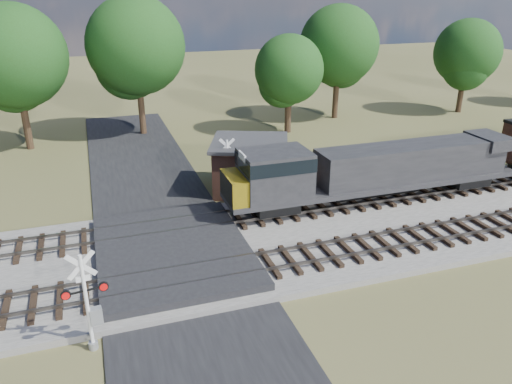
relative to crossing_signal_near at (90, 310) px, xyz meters
name	(u,v)px	position (x,y,z in m)	size (l,w,h in m)	color
ground	(175,264)	(3.75, 4.97, -1.65)	(160.00, 160.00, 0.00)	#4C4D29
ballast_bed	(359,226)	(13.75, 5.47, -1.50)	(140.00, 10.00, 0.30)	gray
road	(175,263)	(3.75, 4.97, -1.61)	(7.00, 60.00, 0.08)	black
crossing_panel	(173,253)	(3.75, 5.47, -1.33)	(7.00, 9.00, 0.62)	#262628
track_near	(252,266)	(6.87, 2.97, -1.23)	(140.00, 2.60, 0.33)	black
track_far	(223,220)	(6.87, 7.97, -1.23)	(140.00, 2.60, 0.33)	black
crossing_signal_near	(90,310)	(0.00, 0.00, 0.00)	(1.59, 0.37, 3.96)	silver
crossing_signal_far	(226,173)	(8.16, 11.87, -0.07)	(1.52, 0.40, 3.79)	silver
equipment_shed	(250,165)	(9.94, 12.74, -0.03)	(6.07, 6.07, 3.19)	#4A2C1F
treeline	(163,57)	(7.04, 26.98, 5.02)	(80.42, 10.40, 11.57)	black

